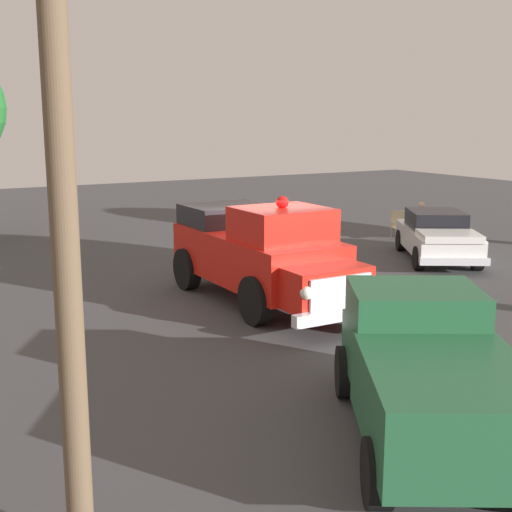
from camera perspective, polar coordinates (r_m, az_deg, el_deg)
The scene contains 11 objects.
ground_plane at distance 16.67m, azimuth 1.71°, elevation -3.41°, with size 60.00×60.00×0.00m, color #424244.
vintage_fire_truck at distance 15.98m, azimuth 0.42°, elevation 0.35°, with size 2.34×5.96×2.59m.
classic_hot_rod at distance 21.51m, azimuth 14.78°, elevation 1.63°, with size 3.87×4.68×1.46m.
parked_pickup at distance 9.47m, azimuth 13.91°, elevation -9.17°, with size 4.01×5.04×1.90m.
lawn_chair_near_truck at distance 25.53m, azimuth 13.47°, elevation 2.84°, with size 0.69×0.69×1.02m.
lawn_chair_by_car at distance 13.58m, azimuth 13.15°, elevation -4.60°, with size 0.52×0.50×1.02m.
lawn_chair_spare at distance 24.79m, azimuth 11.70°, elevation 2.66°, with size 0.61×0.61×1.02m.
spectator_seated at distance 25.38m, azimuth 13.45°, elevation 3.03°, with size 0.64×0.63×1.29m.
spectator_standing at distance 20.65m, azimuth -0.34°, elevation 2.23°, with size 0.42×0.61×1.68m.
utility_pole at distance 6.45m, azimuth -15.63°, elevation 3.40°, with size 1.21×1.36×6.55m.
traffic_cone at distance 19.41m, azimuth -3.81°, elevation -0.37°, with size 0.40×0.40×0.64m.
Camera 1 is at (-8.46, -13.71, 4.27)m, focal length 48.38 mm.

